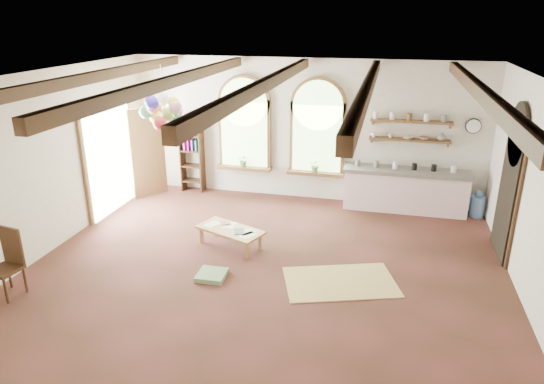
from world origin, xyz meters
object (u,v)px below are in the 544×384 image
(kitchen_counter, at_px, (405,190))
(side_chair, at_px, (8,277))
(balloon_cluster, at_px, (163,111))
(coffee_table, at_px, (230,231))

(kitchen_counter, distance_m, side_chair, 7.75)
(side_chair, bearing_deg, balloon_cluster, 68.72)
(coffee_table, bearing_deg, side_chair, -139.61)
(coffee_table, bearing_deg, balloon_cluster, 152.77)
(coffee_table, height_order, balloon_cluster, balloon_cluster)
(kitchen_counter, xyz_separation_m, balloon_cluster, (-4.71, -1.80, 1.86))
(side_chair, distance_m, balloon_cluster, 3.96)
(kitchen_counter, relative_size, side_chair, 2.51)
(coffee_table, bearing_deg, kitchen_counter, 39.50)
(coffee_table, distance_m, side_chair, 3.67)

